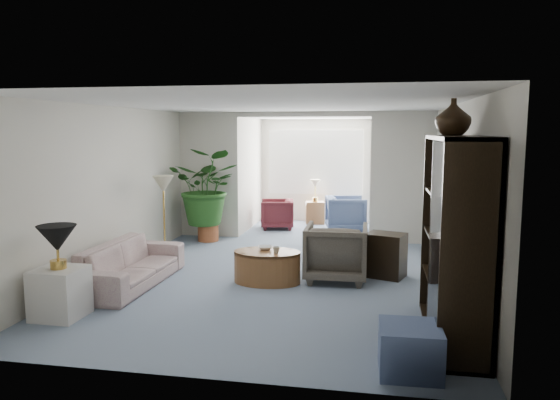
% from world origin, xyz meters
% --- Properties ---
extents(floor, '(6.00, 6.00, 0.00)m').
position_xyz_m(floor, '(0.00, 0.00, 0.00)').
color(floor, gray).
rests_on(floor, ground).
extents(sunroom_floor, '(2.60, 2.60, 0.00)m').
position_xyz_m(sunroom_floor, '(0.00, 4.10, 0.00)').
color(sunroom_floor, gray).
rests_on(sunroom_floor, ground).
extents(back_pier_left, '(1.20, 0.12, 2.50)m').
position_xyz_m(back_pier_left, '(-1.90, 3.00, 1.25)').
color(back_pier_left, silver).
rests_on(back_pier_left, ground).
extents(back_pier_right, '(1.20, 0.12, 2.50)m').
position_xyz_m(back_pier_right, '(1.90, 3.00, 1.25)').
color(back_pier_right, silver).
rests_on(back_pier_right, ground).
extents(back_header, '(2.60, 0.12, 0.10)m').
position_xyz_m(back_header, '(0.00, 3.00, 2.45)').
color(back_header, silver).
rests_on(back_header, back_pier_left).
extents(window_pane, '(2.20, 0.02, 1.50)m').
position_xyz_m(window_pane, '(0.00, 5.18, 1.40)').
color(window_pane, white).
extents(window_blinds, '(2.20, 0.02, 1.50)m').
position_xyz_m(window_blinds, '(0.00, 5.15, 1.40)').
color(window_blinds, white).
extents(framed_picture, '(0.04, 0.50, 0.40)m').
position_xyz_m(framed_picture, '(2.46, -0.10, 1.70)').
color(framed_picture, '#BEB198').
extents(sofa, '(0.83, 2.05, 0.59)m').
position_xyz_m(sofa, '(-1.92, -0.49, 0.30)').
color(sofa, beige).
rests_on(sofa, ground).
extents(end_table, '(0.53, 0.53, 0.58)m').
position_xyz_m(end_table, '(-2.12, -1.84, 0.29)').
color(end_table, silver).
rests_on(end_table, ground).
extents(table_lamp, '(0.44, 0.44, 0.30)m').
position_xyz_m(table_lamp, '(-2.12, -1.84, 0.93)').
color(table_lamp, black).
rests_on(table_lamp, end_table).
extents(floor_lamp, '(0.36, 0.36, 0.28)m').
position_xyz_m(floor_lamp, '(-2.09, 1.14, 1.25)').
color(floor_lamp, beige).
rests_on(floor_lamp, ground).
extents(coffee_table, '(1.19, 1.19, 0.45)m').
position_xyz_m(coffee_table, '(-0.07, -0.02, 0.23)').
color(coffee_table, brown).
rests_on(coffee_table, ground).
extents(coffee_bowl, '(0.26, 0.26, 0.05)m').
position_xyz_m(coffee_bowl, '(-0.12, 0.08, 0.48)').
color(coffee_bowl, white).
rests_on(coffee_bowl, coffee_table).
extents(coffee_cup, '(0.12, 0.12, 0.09)m').
position_xyz_m(coffee_cup, '(0.08, -0.12, 0.50)').
color(coffee_cup, beige).
rests_on(coffee_cup, coffee_table).
extents(wingback_chair, '(0.88, 0.91, 0.81)m').
position_xyz_m(wingback_chair, '(0.88, 0.28, 0.41)').
color(wingback_chair, '#655D50').
rests_on(wingback_chair, ground).
extents(side_table_dark, '(0.65, 0.59, 0.65)m').
position_xyz_m(side_table_dark, '(1.58, 0.58, 0.32)').
color(side_table_dark, black).
rests_on(side_table_dark, ground).
extents(entertainment_cabinet, '(0.50, 1.88, 2.09)m').
position_xyz_m(entertainment_cabinet, '(2.23, -1.60, 1.04)').
color(entertainment_cabinet, black).
rests_on(entertainment_cabinet, ground).
extents(cabinet_urn, '(0.38, 0.38, 0.40)m').
position_xyz_m(cabinet_urn, '(2.23, -1.10, 2.29)').
color(cabinet_urn, black).
rests_on(cabinet_urn, entertainment_cabinet).
extents(ottoman, '(0.56, 0.56, 0.43)m').
position_xyz_m(ottoman, '(1.76, -2.55, 0.22)').
color(ottoman, slate).
rests_on(ottoman, ground).
extents(plant_pot, '(0.40, 0.40, 0.32)m').
position_xyz_m(plant_pot, '(-1.79, 2.55, 0.16)').
color(plant_pot, '#984F2C').
rests_on(plant_pot, ground).
extents(house_plant, '(1.33, 1.16, 1.48)m').
position_xyz_m(house_plant, '(-1.79, 2.55, 1.06)').
color(house_plant, '#24551D').
rests_on(house_plant, plant_pot).
extents(sunroom_chair_blue, '(0.95, 0.93, 0.75)m').
position_xyz_m(sunroom_chair_blue, '(0.79, 4.09, 0.37)').
color(sunroom_chair_blue, slate).
rests_on(sunroom_chair_blue, ground).
extents(sunroom_chair_maroon, '(0.82, 0.81, 0.65)m').
position_xyz_m(sunroom_chair_maroon, '(-0.71, 4.09, 0.32)').
color(sunroom_chair_maroon, maroon).
rests_on(sunroom_chair_maroon, ground).
extents(sunroom_table, '(0.47, 0.40, 0.51)m').
position_xyz_m(sunroom_table, '(0.04, 4.84, 0.26)').
color(sunroom_table, brown).
rests_on(sunroom_table, ground).
extents(shelf_clutter, '(0.30, 1.10, 1.06)m').
position_xyz_m(shelf_clutter, '(2.18, -1.69, 1.09)').
color(shelf_clutter, '#3B3735').
rests_on(shelf_clutter, entertainment_cabinet).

